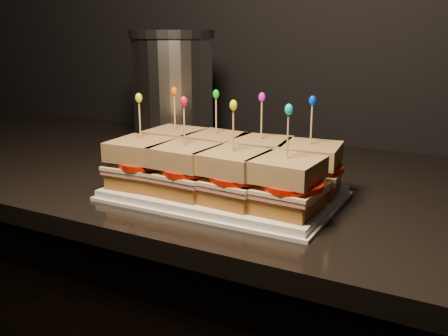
% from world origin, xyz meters
% --- Properties ---
extents(granite_slab, '(2.25, 0.73, 0.03)m').
position_xyz_m(granite_slab, '(-0.00, 1.64, 0.86)').
color(granite_slab, black).
rests_on(granite_slab, cabinet).
extents(platter, '(0.39, 0.24, 0.02)m').
position_xyz_m(platter, '(-0.07, 1.49, 0.88)').
color(platter, white).
rests_on(platter, granite_slab).
extents(platter_rim, '(0.40, 0.25, 0.01)m').
position_xyz_m(platter_rim, '(-0.07, 1.49, 0.88)').
color(platter_rim, white).
rests_on(platter_rim, granite_slab).
extents(sandwich_0_bread_bot, '(0.10, 0.10, 0.03)m').
position_xyz_m(sandwich_0_bread_bot, '(-0.21, 1.54, 0.91)').
color(sandwich_0_bread_bot, brown).
rests_on(sandwich_0_bread_bot, platter).
extents(sandwich_0_ham, '(0.11, 0.10, 0.01)m').
position_xyz_m(sandwich_0_ham, '(-0.21, 1.54, 0.92)').
color(sandwich_0_ham, '#B96760').
rests_on(sandwich_0_ham, sandwich_0_bread_bot).
extents(sandwich_0_cheese, '(0.11, 0.10, 0.01)m').
position_xyz_m(sandwich_0_cheese, '(-0.21, 1.54, 0.93)').
color(sandwich_0_cheese, beige).
rests_on(sandwich_0_cheese, sandwich_0_ham).
extents(sandwich_0_tomato, '(0.10, 0.10, 0.01)m').
position_xyz_m(sandwich_0_tomato, '(-0.19, 1.54, 0.94)').
color(sandwich_0_tomato, red).
rests_on(sandwich_0_tomato, sandwich_0_cheese).
extents(sandwich_0_bread_top, '(0.10, 0.10, 0.03)m').
position_xyz_m(sandwich_0_bread_top, '(-0.21, 1.54, 0.96)').
color(sandwich_0_bread_top, brown).
rests_on(sandwich_0_bread_top, sandwich_0_tomato).
extents(sandwich_0_pick, '(0.00, 0.00, 0.09)m').
position_xyz_m(sandwich_0_pick, '(-0.21, 1.54, 1.01)').
color(sandwich_0_pick, tan).
rests_on(sandwich_0_pick, sandwich_0_bread_top).
extents(sandwich_0_frill, '(0.01, 0.01, 0.02)m').
position_xyz_m(sandwich_0_frill, '(-0.21, 1.54, 1.05)').
color(sandwich_0_frill, '#F95A0A').
rests_on(sandwich_0_frill, sandwich_0_pick).
extents(sandwich_1_bread_bot, '(0.11, 0.11, 0.03)m').
position_xyz_m(sandwich_1_bread_bot, '(-0.11, 1.54, 0.91)').
color(sandwich_1_bread_bot, brown).
rests_on(sandwich_1_bread_bot, platter).
extents(sandwich_1_ham, '(0.12, 0.11, 0.01)m').
position_xyz_m(sandwich_1_ham, '(-0.11, 1.54, 0.92)').
color(sandwich_1_ham, '#B96760').
rests_on(sandwich_1_ham, sandwich_1_bread_bot).
extents(sandwich_1_cheese, '(0.12, 0.12, 0.01)m').
position_xyz_m(sandwich_1_cheese, '(-0.11, 1.54, 0.93)').
color(sandwich_1_cheese, beige).
rests_on(sandwich_1_cheese, sandwich_1_ham).
extents(sandwich_1_tomato, '(0.10, 0.10, 0.01)m').
position_xyz_m(sandwich_1_tomato, '(-0.10, 1.54, 0.94)').
color(sandwich_1_tomato, red).
rests_on(sandwich_1_tomato, sandwich_1_cheese).
extents(sandwich_1_bread_top, '(0.11, 0.11, 0.03)m').
position_xyz_m(sandwich_1_bread_top, '(-0.11, 1.54, 0.96)').
color(sandwich_1_bread_top, brown).
rests_on(sandwich_1_bread_top, sandwich_1_tomato).
extents(sandwich_1_pick, '(0.00, 0.00, 0.09)m').
position_xyz_m(sandwich_1_pick, '(-0.11, 1.54, 1.01)').
color(sandwich_1_pick, tan).
rests_on(sandwich_1_pick, sandwich_1_bread_top).
extents(sandwich_1_frill, '(0.01, 0.01, 0.02)m').
position_xyz_m(sandwich_1_frill, '(-0.11, 1.54, 1.05)').
color(sandwich_1_frill, '#14B316').
rests_on(sandwich_1_frill, sandwich_1_pick).
extents(sandwich_2_bread_bot, '(0.11, 0.11, 0.03)m').
position_xyz_m(sandwich_2_bread_bot, '(-0.02, 1.54, 0.91)').
color(sandwich_2_bread_bot, brown).
rests_on(sandwich_2_bread_bot, platter).
extents(sandwich_2_ham, '(0.12, 0.11, 0.01)m').
position_xyz_m(sandwich_2_ham, '(-0.02, 1.54, 0.92)').
color(sandwich_2_ham, '#B96760').
rests_on(sandwich_2_ham, sandwich_2_bread_bot).
extents(sandwich_2_cheese, '(0.12, 0.12, 0.01)m').
position_xyz_m(sandwich_2_cheese, '(-0.02, 1.54, 0.93)').
color(sandwich_2_cheese, beige).
rests_on(sandwich_2_cheese, sandwich_2_ham).
extents(sandwich_2_tomato, '(0.10, 0.10, 0.01)m').
position_xyz_m(sandwich_2_tomato, '(-0.01, 1.54, 0.94)').
color(sandwich_2_tomato, red).
rests_on(sandwich_2_tomato, sandwich_2_cheese).
extents(sandwich_2_bread_top, '(0.11, 0.11, 0.03)m').
position_xyz_m(sandwich_2_bread_top, '(-0.02, 1.54, 0.96)').
color(sandwich_2_bread_top, brown).
rests_on(sandwich_2_bread_top, sandwich_2_tomato).
extents(sandwich_2_pick, '(0.00, 0.00, 0.09)m').
position_xyz_m(sandwich_2_pick, '(-0.02, 1.54, 1.01)').
color(sandwich_2_pick, tan).
rests_on(sandwich_2_pick, sandwich_2_bread_top).
extents(sandwich_2_frill, '(0.01, 0.01, 0.02)m').
position_xyz_m(sandwich_2_frill, '(-0.02, 1.54, 1.05)').
color(sandwich_2_frill, '#CA11CC').
rests_on(sandwich_2_frill, sandwich_2_pick).
extents(sandwich_3_bread_bot, '(0.11, 0.11, 0.03)m').
position_xyz_m(sandwich_3_bread_bot, '(0.07, 1.54, 0.91)').
color(sandwich_3_bread_bot, brown).
rests_on(sandwich_3_bread_bot, platter).
extents(sandwich_3_ham, '(0.12, 0.11, 0.01)m').
position_xyz_m(sandwich_3_ham, '(0.07, 1.54, 0.92)').
color(sandwich_3_ham, '#B96760').
rests_on(sandwich_3_ham, sandwich_3_bread_bot).
extents(sandwich_3_cheese, '(0.12, 0.12, 0.01)m').
position_xyz_m(sandwich_3_cheese, '(0.07, 1.54, 0.93)').
color(sandwich_3_cheese, beige).
rests_on(sandwich_3_cheese, sandwich_3_ham).
extents(sandwich_3_tomato, '(0.10, 0.10, 0.01)m').
position_xyz_m(sandwich_3_tomato, '(0.08, 1.54, 0.94)').
color(sandwich_3_tomato, red).
rests_on(sandwich_3_tomato, sandwich_3_cheese).
extents(sandwich_3_bread_top, '(0.11, 0.11, 0.03)m').
position_xyz_m(sandwich_3_bread_top, '(0.07, 1.54, 0.96)').
color(sandwich_3_bread_top, brown).
rests_on(sandwich_3_bread_top, sandwich_3_tomato).
extents(sandwich_3_pick, '(0.00, 0.00, 0.09)m').
position_xyz_m(sandwich_3_pick, '(0.07, 1.54, 1.01)').
color(sandwich_3_pick, tan).
rests_on(sandwich_3_pick, sandwich_3_bread_top).
extents(sandwich_3_frill, '(0.01, 0.01, 0.02)m').
position_xyz_m(sandwich_3_frill, '(0.07, 1.54, 1.05)').
color(sandwich_3_frill, '#0131CE').
rests_on(sandwich_3_frill, sandwich_3_pick).
extents(sandwich_4_bread_bot, '(0.10, 0.10, 0.03)m').
position_xyz_m(sandwich_4_bread_bot, '(-0.21, 1.43, 0.91)').
color(sandwich_4_bread_bot, brown).
rests_on(sandwich_4_bread_bot, platter).
extents(sandwich_4_ham, '(0.11, 0.11, 0.01)m').
position_xyz_m(sandwich_4_ham, '(-0.21, 1.43, 0.92)').
color(sandwich_4_ham, '#B96760').
rests_on(sandwich_4_ham, sandwich_4_bread_bot).
extents(sandwich_4_cheese, '(0.11, 0.11, 0.01)m').
position_xyz_m(sandwich_4_cheese, '(-0.21, 1.43, 0.93)').
color(sandwich_4_cheese, beige).
rests_on(sandwich_4_cheese, sandwich_4_ham).
extents(sandwich_4_tomato, '(0.10, 0.10, 0.01)m').
position_xyz_m(sandwich_4_tomato, '(-0.19, 1.43, 0.94)').
color(sandwich_4_tomato, red).
rests_on(sandwich_4_tomato, sandwich_4_cheese).
extents(sandwich_4_bread_top, '(0.10, 0.10, 0.03)m').
position_xyz_m(sandwich_4_bread_top, '(-0.21, 1.43, 0.96)').
color(sandwich_4_bread_top, brown).
rests_on(sandwich_4_bread_top, sandwich_4_tomato).
extents(sandwich_4_pick, '(0.00, 0.00, 0.09)m').
position_xyz_m(sandwich_4_pick, '(-0.21, 1.43, 1.01)').
color(sandwich_4_pick, tan).
rests_on(sandwich_4_pick, sandwich_4_bread_top).
extents(sandwich_4_frill, '(0.01, 0.01, 0.02)m').
position_xyz_m(sandwich_4_frill, '(-0.21, 1.43, 1.05)').
color(sandwich_4_frill, yellow).
rests_on(sandwich_4_frill, sandwich_4_pick).
extents(sandwich_5_bread_bot, '(0.10, 0.10, 0.03)m').
position_xyz_m(sandwich_5_bread_bot, '(-0.11, 1.43, 0.91)').
color(sandwich_5_bread_bot, brown).
rests_on(sandwich_5_bread_bot, platter).
extents(sandwich_5_ham, '(0.11, 0.11, 0.01)m').
position_xyz_m(sandwich_5_ham, '(-0.11, 1.43, 0.92)').
color(sandwich_5_ham, '#B96760').
rests_on(sandwich_5_ham, sandwich_5_bread_bot).
extents(sandwich_5_cheese, '(0.11, 0.11, 0.01)m').
position_xyz_m(sandwich_5_cheese, '(-0.11, 1.43, 0.93)').
color(sandwich_5_cheese, beige).
rests_on(sandwich_5_cheese, sandwich_5_ham).
extents(sandwich_5_tomato, '(0.10, 0.10, 0.01)m').
position_xyz_m(sandwich_5_tomato, '(-0.10, 1.43, 0.94)').
color(sandwich_5_tomato, red).
rests_on(sandwich_5_tomato, sandwich_5_cheese).
extents(sandwich_5_bread_top, '(0.10, 0.10, 0.03)m').
position_xyz_m(sandwich_5_bread_top, '(-0.11, 1.43, 0.96)').
color(sandwich_5_bread_top, brown).
rests_on(sandwich_5_bread_top, sandwich_5_tomato).
extents(sandwich_5_pick, '(0.00, 0.00, 0.09)m').
position_xyz_m(sandwich_5_pick, '(-0.11, 1.43, 1.01)').
color(sandwich_5_pick, tan).
rests_on(sandwich_5_pick, sandwich_5_bread_top).
extents(sandwich_5_frill, '(0.01, 0.01, 0.02)m').
position_xyz_m(sandwich_5_frill, '(-0.11, 1.43, 1.05)').
color(sandwich_5_frill, red).
rests_on(sandwich_5_frill, sandwich_5_pick).
extents(sandwich_6_bread_bot, '(0.10, 0.10, 0.03)m').
position_xyz_m(sandwich_6_bread_bot, '(-0.02, 1.43, 0.91)').
color(sandwich_6_bread_bot, brown).
rests_on(sandwich_6_bread_bot, platter).
extents(sandwich_6_ham, '(0.11, 0.11, 0.01)m').
position_xyz_m(sandwich_6_ham, '(-0.02, 1.43, 0.92)').
color(sandwich_6_ham, '#B96760').
rests_on(sandwich_6_ham, sandwich_6_bread_bot).
extents(sandwich_6_cheese, '(0.12, 0.11, 0.01)m').
position_xyz_m(sandwich_6_cheese, '(-0.02, 1.43, 0.93)').
color(sandwich_6_cheese, beige).
rests_on(sandwich_6_cheese, sandwich_6_ham).
extents(sandwich_6_tomato, '(0.10, 0.10, 0.01)m').
position_xyz_m(sandwich_6_tomato, '(-0.01, 1.43, 0.94)').
color(sandwich_6_tomato, red).
rests_on(sandwich_6_tomato, sandwich_6_cheese).
extents(sandwich_6_bread_top, '(0.11, 0.11, 0.03)m').
position_xyz_m(sandwich_6_bread_top, '(-0.02, 1.43, 0.96)').
color(sandwich_6_bread_top, brown).
rests_on(sandwich_6_bread_top, sandwich_6_tomato).
extents(sandwich_6_pick, '(0.00, 0.00, 0.09)m').
position_xyz_m(sandwich_6_pick, '(-0.02, 1.43, 1.01)').
color(sandwich_6_pick, tan).
rests_on(sandwich_6_pick, sandwich_6_bread_top).
extents(sandwich_6_frill, '(0.01, 0.01, 0.02)m').
position_xyz_m(sandwich_6_frill, '(-0.02, 1.43, 1.05)').
color(sandwich_6_frill, yellow).
rests_on(sandwich_6_frill, sandwich_6_pick).
extents(sandwich_7_bread_bot, '(0.10, 0.10, 0.03)m').
position_xyz_m(sandwich_7_bread_bot, '(0.07, 1.43, 0.91)').
color(sandwich_7_bread_bot, brown).
rests_on(sandwich_7_bread_bot, platter).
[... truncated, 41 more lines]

